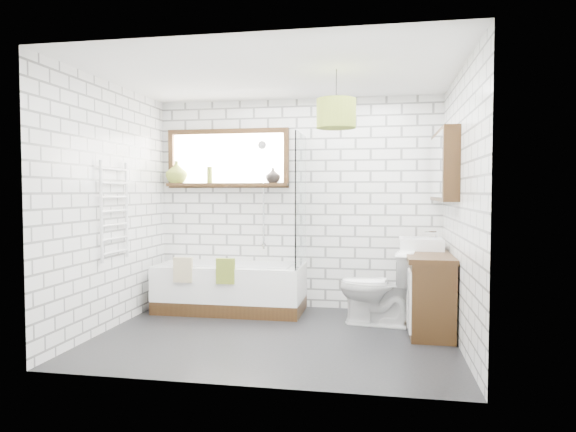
% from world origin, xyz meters
% --- Properties ---
extents(floor, '(3.40, 2.60, 0.01)m').
position_xyz_m(floor, '(0.00, 0.00, -0.01)').
color(floor, black).
rests_on(floor, ground).
extents(ceiling, '(3.40, 2.60, 0.01)m').
position_xyz_m(ceiling, '(0.00, 0.00, 2.50)').
color(ceiling, white).
rests_on(ceiling, ground).
extents(wall_back, '(3.40, 0.01, 2.50)m').
position_xyz_m(wall_back, '(0.00, 1.30, 1.25)').
color(wall_back, white).
rests_on(wall_back, ground).
extents(wall_front, '(3.40, 0.01, 2.50)m').
position_xyz_m(wall_front, '(0.00, -1.30, 1.25)').
color(wall_front, white).
rests_on(wall_front, ground).
extents(wall_left, '(0.01, 2.60, 2.50)m').
position_xyz_m(wall_left, '(-1.70, 0.00, 1.25)').
color(wall_left, white).
rests_on(wall_left, ground).
extents(wall_right, '(0.01, 2.60, 2.50)m').
position_xyz_m(wall_right, '(1.70, 0.00, 1.25)').
color(wall_right, white).
rests_on(wall_right, ground).
extents(window, '(1.52, 0.16, 0.68)m').
position_xyz_m(window, '(-0.85, 1.26, 1.80)').
color(window, black).
rests_on(window, wall_back).
extents(towel_radiator, '(0.06, 0.52, 1.00)m').
position_xyz_m(towel_radiator, '(-1.66, 0.00, 1.20)').
color(towel_radiator, white).
rests_on(towel_radiator, wall_left).
extents(mirror_cabinet, '(0.16, 1.20, 0.70)m').
position_xyz_m(mirror_cabinet, '(1.62, 0.60, 1.65)').
color(mirror_cabinet, black).
rests_on(mirror_cabinet, wall_right).
extents(shower_riser, '(0.02, 0.02, 1.30)m').
position_xyz_m(shower_riser, '(-0.40, 1.26, 1.35)').
color(shower_riser, silver).
rests_on(shower_riser, wall_back).
extents(bathtub, '(1.69, 0.75, 0.55)m').
position_xyz_m(bathtub, '(-0.72, 0.93, 0.27)').
color(bathtub, white).
rests_on(bathtub, floor).
extents(shower_screen, '(0.02, 0.72, 1.50)m').
position_xyz_m(shower_screen, '(0.11, 0.93, 1.30)').
color(shower_screen, white).
rests_on(shower_screen, bathtub).
extents(towel_green, '(0.20, 0.06, 0.28)m').
position_xyz_m(towel_green, '(-0.66, 0.55, 0.53)').
color(towel_green, olive).
rests_on(towel_green, bathtub).
extents(towel_beige, '(0.21, 0.05, 0.28)m').
position_xyz_m(towel_beige, '(-1.15, 0.55, 0.53)').
color(towel_beige, tan).
rests_on(towel_beige, bathtub).
extents(vanity, '(0.44, 1.35, 0.77)m').
position_xyz_m(vanity, '(1.48, 0.62, 0.39)').
color(vanity, black).
rests_on(vanity, floor).
extents(basin, '(0.45, 0.39, 0.13)m').
position_xyz_m(basin, '(1.42, 0.80, 0.84)').
color(basin, white).
rests_on(basin, vanity).
extents(tap, '(0.03, 0.03, 0.14)m').
position_xyz_m(tap, '(1.58, 0.80, 0.89)').
color(tap, silver).
rests_on(tap, vanity).
extents(toilet, '(0.55, 0.83, 0.79)m').
position_xyz_m(toilet, '(0.96, 0.61, 0.40)').
color(toilet, white).
rests_on(toilet, floor).
extents(vase_olive, '(0.35, 0.35, 0.27)m').
position_xyz_m(vase_olive, '(-1.50, 1.23, 1.62)').
color(vase_olive, olive).
rests_on(vase_olive, window).
extents(vase_dark, '(0.23, 0.23, 0.18)m').
position_xyz_m(vase_dark, '(-0.28, 1.23, 1.57)').
color(vase_dark, black).
rests_on(vase_dark, window).
extents(bottle, '(0.07, 0.07, 0.20)m').
position_xyz_m(bottle, '(-1.07, 1.23, 1.58)').
color(bottle, olive).
rests_on(bottle, window).
extents(pendant, '(0.36, 0.36, 0.26)m').
position_xyz_m(pendant, '(0.59, -0.12, 2.10)').
color(pendant, olive).
rests_on(pendant, ceiling).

